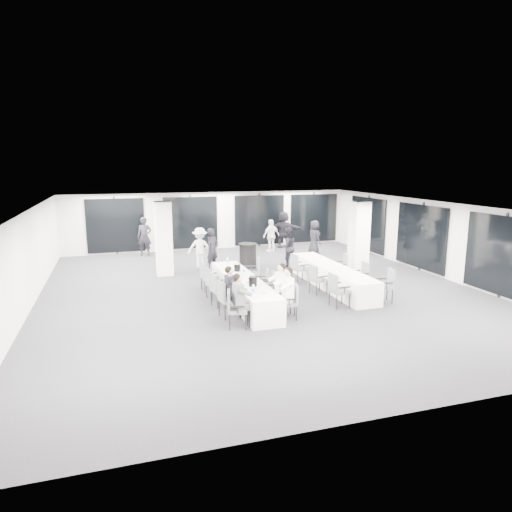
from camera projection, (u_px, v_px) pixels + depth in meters
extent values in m
cube|color=#25252A|center=(260.00, 291.00, 15.23)|extent=(14.00, 16.00, 0.02)
cube|color=silver|center=(261.00, 207.00, 14.67)|extent=(14.00, 16.00, 0.02)
cube|color=beige|center=(25.00, 263.00, 12.92)|extent=(0.02, 16.00, 2.80)
cube|color=beige|center=(439.00, 239.00, 16.99)|extent=(0.02, 16.00, 2.80)
cube|color=beige|center=(211.00, 221.00, 22.45)|extent=(14.00, 0.02, 2.80)
cube|color=beige|center=(410.00, 336.00, 7.46)|extent=(14.00, 0.02, 2.80)
cube|color=black|center=(211.00, 222.00, 22.39)|extent=(13.60, 0.06, 2.50)
cube|color=black|center=(421.00, 237.00, 17.91)|extent=(0.06, 14.00, 2.50)
cube|color=white|center=(164.00, 239.00, 17.13)|extent=(0.60, 0.60, 2.80)
cube|color=white|center=(359.00, 239.00, 17.11)|extent=(0.60, 0.60, 2.80)
cube|color=white|center=(243.00, 290.00, 13.95)|extent=(0.90, 5.00, 0.75)
cube|color=white|center=(331.00, 277.00, 15.59)|extent=(0.90, 5.00, 0.75)
cylinder|color=black|center=(248.00, 257.00, 18.12)|extent=(0.67, 0.67, 1.05)
cylinder|color=black|center=(248.00, 244.00, 18.02)|extent=(0.76, 0.76, 0.02)
cube|color=#4F5257|center=(238.00, 310.00, 11.72)|extent=(0.59, 0.60, 0.08)
cube|color=#4F5257|center=(229.00, 300.00, 11.66)|extent=(0.18, 0.48, 0.48)
cylinder|color=black|center=(230.00, 317.00, 11.97)|extent=(0.04, 0.04, 0.43)
cylinder|color=black|center=(230.00, 323.00, 11.56)|extent=(0.04, 0.04, 0.43)
cylinder|color=black|center=(245.00, 317.00, 11.99)|extent=(0.04, 0.04, 0.43)
cylinder|color=black|center=(246.00, 322.00, 11.58)|extent=(0.04, 0.04, 0.43)
cube|color=black|center=(237.00, 301.00, 11.94)|extent=(0.35, 0.13, 0.04)
cube|color=black|center=(238.00, 307.00, 11.43)|extent=(0.35, 0.13, 0.04)
cube|color=#4F5257|center=(229.00, 300.00, 12.55)|extent=(0.57, 0.59, 0.09)
cube|color=#4F5257|center=(221.00, 291.00, 12.39)|extent=(0.14, 0.50, 0.50)
cylinder|color=black|center=(219.00, 308.00, 12.70)|extent=(0.04, 0.04, 0.44)
cylinder|color=black|center=(225.00, 312.00, 12.32)|extent=(0.04, 0.04, 0.44)
cylinder|color=black|center=(234.00, 306.00, 12.89)|extent=(0.04, 0.04, 0.44)
cylinder|color=black|center=(240.00, 310.00, 12.50)|extent=(0.04, 0.04, 0.44)
cube|color=black|center=(226.00, 291.00, 12.75)|extent=(0.37, 0.10, 0.04)
cube|color=black|center=(233.00, 296.00, 12.27)|extent=(0.37, 0.10, 0.04)
cube|color=#4F5257|center=(221.00, 290.00, 13.54)|extent=(0.60, 0.61, 0.08)
cube|color=#4F5257|center=(213.00, 282.00, 13.36)|extent=(0.18, 0.49, 0.49)
cylinder|color=black|center=(211.00, 298.00, 13.66)|extent=(0.04, 0.04, 0.44)
cylinder|color=black|center=(218.00, 302.00, 13.30)|extent=(0.04, 0.04, 0.44)
cylinder|color=black|center=(224.00, 296.00, 13.88)|extent=(0.04, 0.04, 0.44)
cylinder|color=black|center=(231.00, 299.00, 13.52)|extent=(0.04, 0.04, 0.44)
cube|color=black|center=(217.00, 282.00, 13.72)|extent=(0.36, 0.13, 0.04)
cube|color=black|center=(225.00, 286.00, 13.28)|extent=(0.36, 0.13, 0.04)
cube|color=#4F5257|center=(215.00, 284.00, 14.26)|extent=(0.57, 0.59, 0.08)
cube|color=#4F5257|center=(208.00, 276.00, 14.09)|extent=(0.16, 0.48, 0.48)
cylinder|color=black|center=(207.00, 291.00, 14.39)|extent=(0.04, 0.04, 0.43)
cylinder|color=black|center=(212.00, 295.00, 14.03)|extent=(0.04, 0.04, 0.43)
cylinder|color=black|center=(219.00, 290.00, 14.59)|extent=(0.04, 0.04, 0.43)
cylinder|color=black|center=(224.00, 293.00, 14.23)|extent=(0.04, 0.04, 0.43)
cube|color=black|center=(212.00, 277.00, 14.44)|extent=(0.35, 0.12, 0.04)
cube|color=black|center=(219.00, 281.00, 14.00)|extent=(0.35, 0.12, 0.04)
cube|color=#4F5257|center=(209.00, 277.00, 15.13)|extent=(0.52, 0.54, 0.08)
cube|color=#4F5257|center=(202.00, 269.00, 14.99)|extent=(0.09, 0.49, 0.49)
cylinder|color=black|center=(202.00, 284.00, 15.30)|extent=(0.04, 0.04, 0.44)
cylinder|color=black|center=(205.00, 287.00, 14.91)|extent=(0.04, 0.04, 0.44)
cylinder|color=black|center=(214.00, 282.00, 15.44)|extent=(0.04, 0.04, 0.44)
cylinder|color=black|center=(217.00, 285.00, 15.05)|extent=(0.04, 0.04, 0.44)
cube|color=black|center=(207.00, 270.00, 15.33)|extent=(0.36, 0.06, 0.04)
cube|color=black|center=(211.00, 273.00, 14.85)|extent=(0.36, 0.06, 0.04)
cube|color=#4F5257|center=(288.00, 303.00, 12.41)|extent=(0.57, 0.58, 0.08)
cube|color=#4F5257|center=(297.00, 293.00, 12.37)|extent=(0.18, 0.46, 0.46)
cylinder|color=black|center=(296.00, 314.00, 12.27)|extent=(0.04, 0.04, 0.41)
cylinder|color=black|center=(295.00, 309.00, 12.67)|extent=(0.04, 0.04, 0.41)
cylinder|color=black|center=(282.00, 314.00, 12.26)|extent=(0.04, 0.04, 0.41)
cylinder|color=black|center=(280.00, 309.00, 12.65)|extent=(0.04, 0.04, 0.41)
cube|color=black|center=(289.00, 299.00, 12.13)|extent=(0.34, 0.13, 0.04)
cube|color=black|center=(287.00, 294.00, 12.62)|extent=(0.34, 0.13, 0.04)
cube|color=#4F5257|center=(281.00, 297.00, 12.93)|extent=(0.47, 0.49, 0.08)
cube|color=#4F5257|center=(289.00, 287.00, 12.94)|extent=(0.06, 0.47, 0.47)
cylinder|color=black|center=(290.00, 307.00, 12.85)|extent=(0.04, 0.04, 0.42)
cylinder|color=black|center=(285.00, 303.00, 13.23)|extent=(0.04, 0.04, 0.42)
cylinder|color=black|center=(277.00, 308.00, 12.73)|extent=(0.04, 0.04, 0.42)
cylinder|color=black|center=(272.00, 304.00, 13.11)|extent=(0.04, 0.04, 0.42)
cube|color=black|center=(284.00, 293.00, 12.66)|extent=(0.35, 0.04, 0.04)
cube|color=black|center=(278.00, 289.00, 13.14)|extent=(0.35, 0.04, 0.04)
cube|color=#4F5257|center=(270.00, 288.00, 13.89)|extent=(0.51, 0.53, 0.08)
cube|color=#4F5257|center=(276.00, 279.00, 13.93)|extent=(0.12, 0.46, 0.45)
cylinder|color=black|center=(278.00, 297.00, 13.85)|extent=(0.04, 0.04, 0.40)
cylinder|color=black|center=(272.00, 293.00, 14.20)|extent=(0.04, 0.04, 0.40)
cylinder|color=black|center=(267.00, 298.00, 13.68)|extent=(0.04, 0.04, 0.40)
cylinder|color=black|center=(261.00, 295.00, 14.03)|extent=(0.04, 0.04, 0.40)
cube|color=black|center=(273.00, 285.00, 13.64)|extent=(0.34, 0.09, 0.04)
cube|color=black|center=(266.00, 281.00, 14.08)|extent=(0.34, 0.09, 0.04)
cube|color=#4F5257|center=(261.00, 283.00, 14.66)|extent=(0.51, 0.52, 0.07)
cube|color=#4F5257|center=(267.00, 275.00, 14.63)|extent=(0.15, 0.42, 0.42)
cylinder|color=black|center=(267.00, 291.00, 14.54)|extent=(0.03, 0.03, 0.37)
cylinder|color=black|center=(266.00, 288.00, 14.90)|extent=(0.03, 0.03, 0.37)
cylinder|color=black|center=(256.00, 291.00, 14.52)|extent=(0.03, 0.03, 0.37)
cylinder|color=black|center=(255.00, 288.00, 14.87)|extent=(0.03, 0.03, 0.37)
cube|color=black|center=(262.00, 280.00, 14.41)|extent=(0.31, 0.11, 0.04)
cube|color=black|center=(261.00, 276.00, 14.86)|extent=(0.31, 0.11, 0.04)
cube|color=#4F5257|center=(252.00, 273.00, 15.66)|extent=(0.60, 0.61, 0.08)
cube|color=#4F5257|center=(258.00, 265.00, 15.61)|extent=(0.18, 0.49, 0.49)
cylinder|color=black|center=(258.00, 282.00, 15.51)|extent=(0.04, 0.04, 0.44)
cylinder|color=black|center=(257.00, 279.00, 15.93)|extent=(0.04, 0.04, 0.44)
cylinder|color=black|center=(246.00, 282.00, 15.49)|extent=(0.04, 0.04, 0.44)
cylinder|color=black|center=(245.00, 279.00, 15.90)|extent=(0.04, 0.04, 0.44)
cube|color=black|center=(252.00, 270.00, 15.36)|extent=(0.36, 0.13, 0.04)
cube|color=black|center=(251.00, 266.00, 15.88)|extent=(0.36, 0.13, 0.04)
cube|color=#4F5257|center=(340.00, 291.00, 13.44)|extent=(0.52, 0.54, 0.09)
cube|color=#4F5257|center=(333.00, 282.00, 13.30)|extent=(0.09, 0.49, 0.49)
cylinder|color=black|center=(329.00, 298.00, 13.62)|extent=(0.04, 0.04, 0.44)
cylinder|color=black|center=(337.00, 302.00, 13.22)|extent=(0.04, 0.04, 0.44)
cylinder|color=black|center=(342.00, 297.00, 13.76)|extent=(0.04, 0.04, 0.44)
cylinder|color=black|center=(349.00, 301.00, 13.37)|extent=(0.04, 0.04, 0.44)
cube|color=black|center=(335.00, 283.00, 13.65)|extent=(0.37, 0.06, 0.04)
cube|color=black|center=(345.00, 287.00, 13.16)|extent=(0.37, 0.06, 0.04)
cube|color=#4F5257|center=(318.00, 280.00, 14.83)|extent=(0.54, 0.56, 0.08)
cube|color=#4F5257|center=(313.00, 273.00, 14.67)|extent=(0.15, 0.47, 0.46)
cylinder|color=black|center=(310.00, 287.00, 14.96)|extent=(0.04, 0.04, 0.41)
cylinder|color=black|center=(317.00, 290.00, 14.61)|extent=(0.04, 0.04, 0.41)
cylinder|color=black|center=(320.00, 285.00, 15.15)|extent=(0.04, 0.04, 0.41)
cylinder|color=black|center=(327.00, 288.00, 14.80)|extent=(0.04, 0.04, 0.41)
cube|color=black|center=(314.00, 273.00, 15.01)|extent=(0.34, 0.10, 0.04)
cube|color=black|center=(323.00, 277.00, 14.58)|extent=(0.34, 0.10, 0.04)
cube|color=#4F5257|center=(300.00, 269.00, 16.26)|extent=(0.55, 0.57, 0.09)
cube|color=#4F5257|center=(294.00, 261.00, 16.11)|extent=(0.12, 0.50, 0.50)
cylinder|color=black|center=(292.00, 275.00, 16.43)|extent=(0.04, 0.04, 0.44)
cylinder|color=black|center=(298.00, 278.00, 16.04)|extent=(0.04, 0.04, 0.44)
cylinder|color=black|center=(302.00, 274.00, 16.59)|extent=(0.04, 0.04, 0.44)
cylinder|color=black|center=(308.00, 277.00, 16.21)|extent=(0.04, 0.04, 0.44)
cube|color=black|center=(297.00, 262.00, 16.47)|extent=(0.37, 0.08, 0.04)
cube|color=black|center=(304.00, 265.00, 15.98)|extent=(0.37, 0.08, 0.04)
cube|color=#4F5257|center=(383.00, 287.00, 13.92)|extent=(0.59, 0.61, 0.09)
cube|color=#4F5257|center=(391.00, 277.00, 13.88)|extent=(0.17, 0.50, 0.50)
cylinder|color=black|center=(392.00, 297.00, 13.78)|extent=(0.04, 0.04, 0.44)
cylinder|color=black|center=(387.00, 293.00, 14.20)|extent=(0.04, 0.04, 0.44)
cylinder|color=black|center=(378.00, 297.00, 13.74)|extent=(0.04, 0.04, 0.44)
cylinder|color=black|center=(374.00, 293.00, 14.16)|extent=(0.04, 0.04, 0.44)
cube|color=black|center=(387.00, 283.00, 13.62)|extent=(0.37, 0.12, 0.04)
cube|color=black|center=(380.00, 279.00, 14.15)|extent=(0.37, 0.12, 0.04)
cube|color=#4F5257|center=(360.00, 277.00, 15.24)|extent=(0.47, 0.49, 0.08)
cube|color=#4F5257|center=(366.00, 269.00, 15.25)|extent=(0.08, 0.46, 0.46)
cylinder|color=black|center=(368.00, 285.00, 15.17)|extent=(0.04, 0.04, 0.41)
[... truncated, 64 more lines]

